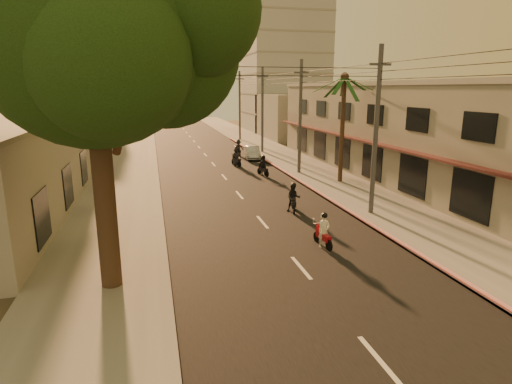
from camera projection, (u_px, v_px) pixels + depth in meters
ground at (320, 291)px, 14.73m from camera, size 160.00×160.00×0.00m
road at (224, 177)px, 33.62m from camera, size 10.00×140.00×0.02m
sidewalk_right at (314, 172)px, 35.33m from camera, size 5.00×140.00×0.12m
sidewalk_left at (125, 181)px, 31.88m from camera, size 5.00×140.00×0.12m
curb_stripe at (308, 186)px, 30.05m from camera, size 0.20×60.00×0.20m
shophouse_row at (400, 129)px, 34.08m from camera, size 8.80×34.20×7.30m
distant_tower at (284, 42)px, 67.98m from camera, size 12.10×12.10×28.00m
broadleaf_tree at (104, 33)px, 13.24m from camera, size 9.60×8.70×12.10m
palm_tree at (344, 83)px, 29.99m from camera, size 5.00×5.00×8.20m
utility_poles at (301, 92)px, 33.50m from camera, size 1.20×48.26×9.00m
filler_right at (293, 116)px, 59.73m from camera, size 8.00×14.00×6.00m
filler_left_near at (64, 135)px, 43.10m from camera, size 8.00×14.00×4.40m
filler_left_far at (87, 113)px, 59.78m from camera, size 8.00×14.00×7.00m
scooter_red at (324, 232)px, 18.68m from camera, size 0.67×1.62×1.59m
scooter_mid_a at (294, 198)px, 24.07m from camera, size 1.08×1.67×1.68m
scooter_mid_b at (263, 166)px, 34.00m from camera, size 1.12×1.66×1.67m
scooter_far_a at (237, 157)px, 38.21m from camera, size 1.10×1.81×1.81m
scooter_far_b at (239, 148)px, 44.01m from camera, size 1.07×1.76×1.73m
parked_car at (252, 153)px, 42.16m from camera, size 2.34×4.13×1.24m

